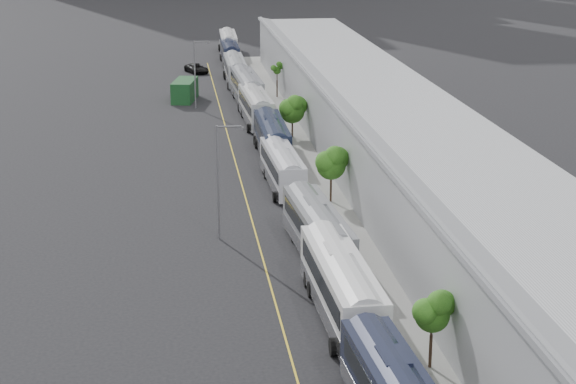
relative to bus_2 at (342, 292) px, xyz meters
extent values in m
cube|color=gray|center=(6.76, 19.73, -1.64)|extent=(10.00, 170.00, 0.12)
cube|color=gold|center=(-3.74, 19.73, -1.69)|extent=(0.12, 160.00, 0.02)
cube|color=gray|center=(10.76, 19.73, 1.70)|extent=(12.00, 160.00, 6.80)
cube|color=gray|center=(10.76, 19.73, 4.15)|extent=(12.45, 160.40, 2.57)
cube|color=gray|center=(4.86, 19.73, 5.30)|extent=(0.30, 160.00, 0.40)
cube|color=black|center=(0.18, -12.70, 1.93)|extent=(1.42, 2.26, 0.30)
cube|color=silver|center=(0.00, 0.03, 0.34)|extent=(3.11, 13.87, 3.34)
cube|color=black|center=(0.00, -0.19, 0.94)|extent=(3.13, 12.21, 1.14)
cube|color=silver|center=(0.00, 0.03, -0.73)|extent=(3.14, 13.59, 1.07)
cube|color=silver|center=(0.00, 1.62, 2.17)|extent=(1.44, 2.37, 0.32)
cube|color=slate|center=(0.20, 10.74, 0.23)|extent=(3.44, 13.23, 3.17)
cube|color=black|center=(0.20, 10.54, 0.81)|extent=(3.40, 11.67, 1.08)
cube|color=silver|center=(0.20, 10.74, -0.78)|extent=(3.47, 12.97, 1.02)
cube|color=slate|center=(0.20, 12.25, 1.97)|extent=(1.45, 2.29, 0.30)
cube|color=silver|center=(-0.19, 28.64, 0.08)|extent=(2.82, 12.13, 2.92)
cube|color=black|center=(-0.19, 28.46, 0.61)|extent=(2.83, 10.69, 0.99)
cube|color=silver|center=(-0.19, 28.64, -0.85)|extent=(2.85, 11.89, 0.93)
cube|color=silver|center=(-0.19, 30.03, 1.68)|extent=(1.27, 2.08, 0.28)
cube|color=#161E33|center=(0.10, 39.91, 0.19)|extent=(2.65, 12.82, 3.10)
cube|color=black|center=(0.10, 39.71, 0.75)|extent=(2.70, 11.29, 1.05)
cube|color=silver|center=(0.10, 39.91, -0.80)|extent=(2.69, 12.57, 0.99)
cube|color=#161E33|center=(0.10, 41.39, 1.89)|extent=(1.30, 2.18, 0.30)
cube|color=silver|center=(-0.10, 55.09, 0.21)|extent=(3.04, 13.03, 3.14)
cube|color=black|center=(-0.10, 54.89, 0.78)|extent=(3.04, 11.48, 1.07)
cube|color=silver|center=(-0.10, 55.09, -0.79)|extent=(3.07, 12.77, 1.00)
cube|color=silver|center=(-0.10, 56.59, 1.93)|extent=(1.37, 2.23, 0.30)
cube|color=gray|center=(-0.17, 66.78, 0.31)|extent=(3.24, 13.67, 3.29)
cube|color=black|center=(-0.17, 66.57, 0.90)|extent=(3.23, 12.05, 1.12)
cube|color=silver|center=(-0.17, 66.78, -0.75)|extent=(3.27, 13.40, 1.05)
cube|color=gray|center=(-0.17, 68.35, 2.11)|extent=(1.45, 2.35, 0.31)
cube|color=#A1A4AA|center=(-0.60, 81.21, 0.20)|extent=(2.68, 12.90, 3.12)
cube|color=black|center=(-0.60, 81.01, 0.76)|extent=(2.73, 11.35, 1.06)
cube|color=silver|center=(-0.60, 81.21, -0.80)|extent=(2.72, 12.64, 1.00)
cube|color=#A1A4AA|center=(-0.60, 82.69, 1.91)|extent=(1.31, 2.19, 0.30)
cube|color=black|center=(-0.21, 98.52, 0.09)|extent=(2.51, 12.12, 2.93)
cube|color=black|center=(-0.21, 98.33, 0.62)|extent=(2.56, 10.67, 1.00)
cube|color=silver|center=(-0.21, 98.52, -0.85)|extent=(2.55, 11.88, 0.94)
cube|color=black|center=(-0.21, 99.92, 1.69)|extent=(1.23, 2.06, 0.28)
cube|color=white|center=(0.23, 108.79, 0.21)|extent=(2.93, 12.98, 3.13)
cube|color=black|center=(0.23, 108.59, 0.77)|extent=(2.95, 11.43, 1.06)
cube|color=silver|center=(0.23, 108.79, -0.79)|extent=(2.96, 12.72, 1.00)
cube|color=white|center=(0.23, 110.28, 1.92)|extent=(1.35, 2.22, 0.30)
cylinder|color=black|center=(3.60, -7.22, 0.04)|extent=(0.18, 0.18, 3.49)
sphere|color=#125214|center=(3.60, -7.22, 1.78)|extent=(1.91, 1.91, 1.91)
cylinder|color=black|center=(3.32, 23.49, 0.10)|extent=(0.18, 0.18, 3.60)
sphere|color=#125214|center=(3.32, 23.49, 1.97)|extent=(2.48, 2.48, 2.48)
cylinder|color=black|center=(3.13, 47.29, -0.08)|extent=(0.18, 0.18, 3.25)
sphere|color=#125214|center=(3.13, 47.29, 1.68)|extent=(2.68, 2.68, 2.68)
cylinder|color=black|center=(4.05, 69.89, 0.26)|extent=(0.18, 0.18, 3.94)
sphere|color=#125214|center=(4.05, 69.89, 2.06)|extent=(1.02, 1.02, 1.02)
cylinder|color=#59595E|center=(-6.59, 15.45, 2.69)|extent=(0.18, 0.18, 8.78)
cylinder|color=#59595E|center=(-5.69, 15.45, 6.98)|extent=(1.80, 0.14, 0.14)
cube|color=#59595E|center=(-4.89, 15.45, 6.83)|extent=(0.50, 0.22, 0.18)
cylinder|color=#59595E|center=(-6.73, 64.42, 2.47)|extent=(0.18, 0.18, 8.35)
cylinder|color=#59595E|center=(-5.83, 64.42, 6.55)|extent=(1.80, 0.14, 0.14)
cube|color=#59595E|center=(-5.03, 64.42, 6.40)|extent=(0.50, 0.22, 0.18)
cube|color=#113A19|center=(-7.94, 69.56, -0.38)|extent=(3.73, 6.82, 2.66)
imported|color=black|center=(-5.73, 90.49, -1.01)|extent=(3.94, 5.48, 1.39)
camera|label=1|loc=(-9.97, -53.30, 22.59)|focal=60.00mm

